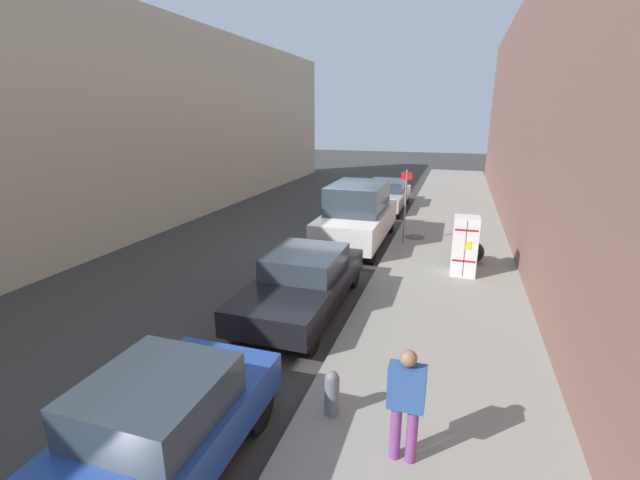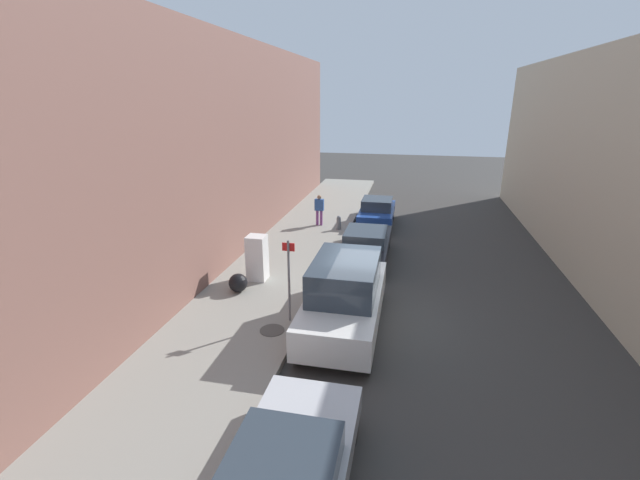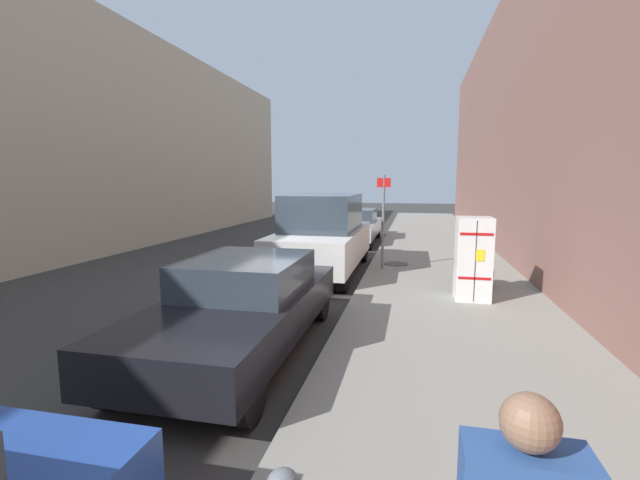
% 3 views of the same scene
% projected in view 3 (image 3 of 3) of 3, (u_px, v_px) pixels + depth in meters
% --- Properties ---
extents(ground_plane, '(80.00, 80.00, 0.00)m').
position_uv_depth(ground_plane, '(287.00, 277.00, 11.30)').
color(ground_plane, '#383533').
extents(sidewalk_slab, '(3.88, 44.00, 0.17)m').
position_uv_depth(sidewalk_slab, '(444.00, 281.00, 10.43)').
color(sidewalk_slab, gray).
rests_on(sidewalk_slab, ground).
extents(building_facade_near, '(2.28, 39.60, 8.73)m').
position_uv_depth(building_facade_near, '(600.00, 94.00, 9.19)').
color(building_facade_near, '#7F564C').
rests_on(building_facade_near, ground).
extents(building_facade_across, '(2.20, 37.40, 8.15)m').
position_uv_depth(building_facade_across, '(26.00, 127.00, 12.44)').
color(building_facade_across, beige).
rests_on(building_facade_across, ground).
extents(discarded_refrigerator, '(0.67, 0.64, 1.64)m').
position_uv_depth(discarded_refrigerator, '(473.00, 259.00, 8.42)').
color(discarded_refrigerator, white).
rests_on(discarded_refrigerator, sidewalk_slab).
extents(manhole_cover, '(0.70, 0.70, 0.02)m').
position_uv_depth(manhole_cover, '(396.00, 264.00, 12.13)').
color(manhole_cover, '#47443F').
rests_on(manhole_cover, sidewalk_slab).
extents(street_sign_post, '(0.36, 0.07, 2.50)m').
position_uv_depth(street_sign_post, '(383.00, 217.00, 11.36)').
color(street_sign_post, slate).
rests_on(street_sign_post, sidewalk_slab).
extents(trash_bag, '(0.64, 0.64, 0.64)m').
position_uv_depth(trash_bag, '(479.00, 272.00, 9.54)').
color(trash_bag, black).
rests_on(trash_bag, sidewalk_slab).
extents(parked_sedan_silver, '(1.89, 4.68, 1.37)m').
position_uv_depth(parked_sedan_silver, '(354.00, 225.00, 17.56)').
color(parked_sedan_silver, silver).
rests_on(parked_sedan_silver, ground).
extents(parked_van_white, '(2.03, 5.02, 2.15)m').
position_uv_depth(parked_van_white, '(323.00, 235.00, 11.61)').
color(parked_van_white, silver).
rests_on(parked_van_white, ground).
extents(parked_sedan_dark, '(1.84, 4.64, 1.38)m').
position_uv_depth(parked_sedan_dark, '(243.00, 304.00, 6.25)').
color(parked_sedan_dark, black).
rests_on(parked_sedan_dark, ground).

